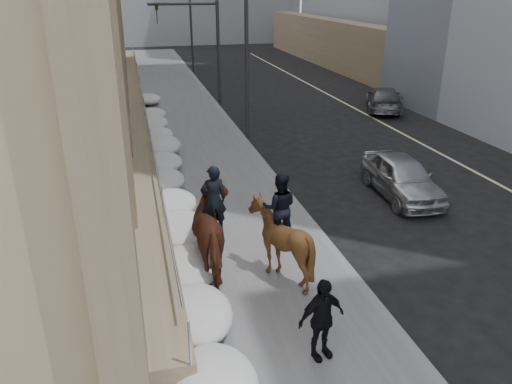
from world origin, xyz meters
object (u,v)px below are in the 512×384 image
mounted_horse_right (280,236)px  car_grey (384,99)px  car_silver (402,177)px  mounted_horse_left (217,230)px  pedestrian (321,319)px

mounted_horse_right → car_grey: 19.45m
mounted_horse_right → car_silver: (5.61, 4.11, -0.50)m
mounted_horse_right → mounted_horse_left: bearing=-9.4°
mounted_horse_left → car_silver: size_ratio=0.66×
car_silver → mounted_horse_left: bearing=-150.0°
pedestrian → car_silver: bearing=37.8°
mounted_horse_right → car_grey: mounted_horse_right is taller
mounted_horse_left → pedestrian: bearing=108.5°
pedestrian → car_silver: pedestrian is taller
car_grey → mounted_horse_right: bearing=78.9°
mounted_horse_right → car_silver: mounted_horse_right is taller
mounted_horse_right → car_grey: bearing=-109.8°
car_silver → pedestrian: bearing=-124.9°
pedestrian → car_grey: 21.99m
mounted_horse_left → pedestrian: size_ratio=1.60×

